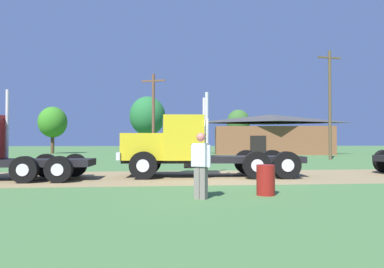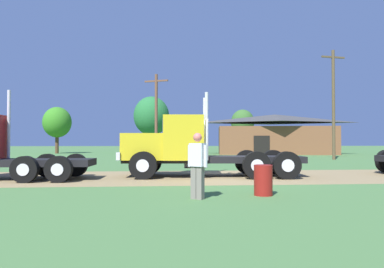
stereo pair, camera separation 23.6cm
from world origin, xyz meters
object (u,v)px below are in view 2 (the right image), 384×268
object	(u,v)px
shed_building	(275,135)
utility_pole_near	(156,114)
utility_pole_far	(333,102)
truck_foreground_white	(186,148)
visitor_standing_near	(198,163)
steel_barrel	(263,180)

from	to	relation	value
shed_building	utility_pole_near	world-z (taller)	utility_pole_near
utility_pole_near	utility_pole_far	size ratio (longest dim) A/B	0.80
utility_pole_near	utility_pole_far	xyz separation A→B (m)	(15.07, -2.14, 0.95)
truck_foreground_white	shed_building	xyz separation A→B (m)	(12.46, 25.84, 1.05)
utility_pole_near	shed_building	bearing A→B (deg)	37.04
truck_foreground_white	utility_pole_far	size ratio (longest dim) A/B	0.87
visitor_standing_near	steel_barrel	size ratio (longest dim) A/B	2.04
shed_building	utility_pole_near	size ratio (longest dim) A/B	2.00
visitor_standing_near	shed_building	distance (m)	34.27
visitor_standing_near	utility_pole_far	xyz separation A→B (m)	(13.46, 19.07, 3.97)
shed_building	utility_pole_near	distance (m)	17.78
utility_pole_near	utility_pole_far	world-z (taller)	utility_pole_far
truck_foreground_white	utility_pole_far	world-z (taller)	utility_pole_far
utility_pole_near	utility_pole_far	distance (m)	15.26
truck_foreground_white	shed_building	world-z (taller)	shed_building
visitor_standing_near	steel_barrel	xyz separation A→B (m)	(1.95, 0.48, -0.53)
truck_foreground_white	steel_barrel	bearing A→B (deg)	-71.13
truck_foreground_white	utility_pole_near	xyz separation A→B (m)	(-1.67, 15.18, 2.70)
steel_barrel	utility_pole_far	distance (m)	22.32
truck_foreground_white	steel_barrel	world-z (taller)	truck_foreground_white
visitor_standing_near	truck_foreground_white	bearing A→B (deg)	89.48
truck_foreground_white	utility_pole_near	world-z (taller)	utility_pole_near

